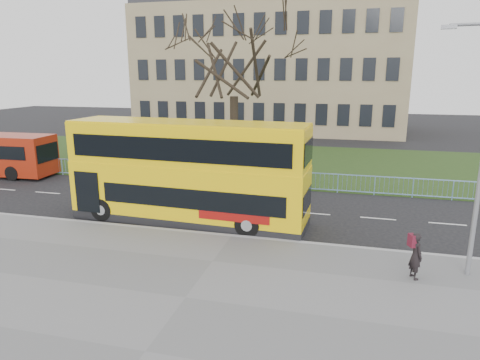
# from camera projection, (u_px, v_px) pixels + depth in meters

# --- Properties ---
(ground) EXTENTS (120.00, 120.00, 0.00)m
(ground) POSITION_uv_depth(u_px,v_px,m) (241.00, 225.00, 19.10)
(ground) COLOR black
(ground) RESTS_ON ground
(pavement) EXTENTS (80.00, 10.50, 0.12)m
(pavement) POSITION_uv_depth(u_px,v_px,m) (185.00, 299.00, 12.74)
(pavement) COLOR slate
(pavement) RESTS_ON ground
(kerb) EXTENTS (80.00, 0.20, 0.14)m
(kerb) POSITION_uv_depth(u_px,v_px,m) (232.00, 236.00, 17.63)
(kerb) COLOR #949497
(kerb) RESTS_ON ground
(grass_verge) EXTENTS (80.00, 15.40, 0.08)m
(grass_verge) POSITION_uv_depth(u_px,v_px,m) (287.00, 162.00, 32.53)
(grass_verge) COLOR #243D16
(grass_verge) RESTS_ON ground
(guard_railing) EXTENTS (40.00, 0.12, 1.10)m
(guard_railing) POSITION_uv_depth(u_px,v_px,m) (268.00, 179.00, 25.17)
(guard_railing) COLOR #78A2D6
(guard_railing) RESTS_ON ground
(bare_tree) EXTENTS (8.44, 8.44, 12.06)m
(bare_tree) POSITION_uv_depth(u_px,v_px,m) (234.00, 81.00, 27.74)
(bare_tree) COLOR black
(bare_tree) RESTS_ON grass_verge
(civic_building) EXTENTS (30.00, 15.00, 14.00)m
(civic_building) POSITION_uv_depth(u_px,v_px,m) (272.00, 70.00, 51.51)
(civic_building) COLOR #8B7758
(civic_building) RESTS_ON ground
(yellow_bus) EXTENTS (10.86, 3.09, 4.50)m
(yellow_bus) POSITION_uv_depth(u_px,v_px,m) (188.00, 170.00, 19.14)
(yellow_bus) COLOR yellow
(yellow_bus) RESTS_ON ground
(pedestrian) EXTENTS (0.57, 0.67, 1.55)m
(pedestrian) POSITION_uv_depth(u_px,v_px,m) (416.00, 256.00, 13.76)
(pedestrian) COLOR black
(pedestrian) RESTS_ON pavement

